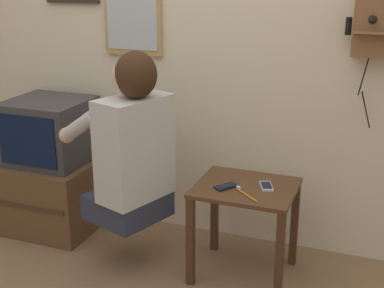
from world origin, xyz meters
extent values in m
cube|color=beige|center=(0.00, 1.19, 1.27)|extent=(6.80, 0.05, 2.55)
cube|color=#51331E|center=(0.43, 0.75, 0.52)|extent=(0.53, 0.45, 0.02)
cube|color=#452B1A|center=(0.19, 0.54, 0.25)|extent=(0.04, 0.04, 0.51)
cube|color=#452B1A|center=(0.66, 0.54, 0.25)|extent=(0.04, 0.04, 0.51)
cube|color=#452B1A|center=(0.19, 0.95, 0.25)|extent=(0.04, 0.04, 0.51)
cube|color=#452B1A|center=(0.66, 0.95, 0.25)|extent=(0.04, 0.04, 0.51)
cube|color=#2D3347|center=(-0.22, 0.62, 0.37)|extent=(0.47, 0.48, 0.14)
cube|color=silver|center=(-0.15, 0.59, 0.72)|extent=(0.34, 0.45, 0.56)
sphere|color=#DBAD8E|center=(-0.15, 0.59, 1.10)|extent=(0.21, 0.21, 0.21)
ellipsoid|color=#382314|center=(-0.12, 0.59, 1.12)|extent=(0.27, 0.28, 0.24)
cylinder|color=silver|center=(-0.42, 0.51, 0.84)|extent=(0.29, 0.17, 0.22)
cylinder|color=silver|center=(-0.31, 0.83, 0.84)|extent=(0.29, 0.17, 0.22)
sphere|color=#DBAD8E|center=(-0.54, 0.55, 0.76)|extent=(0.09, 0.09, 0.09)
sphere|color=#DBAD8E|center=(-0.42, 0.87, 0.76)|extent=(0.09, 0.09, 0.09)
cube|color=brown|center=(-0.90, 0.87, 0.23)|extent=(0.60, 0.54, 0.45)
cube|color=#432E1C|center=(-0.90, 0.60, 0.25)|extent=(0.54, 0.01, 0.02)
cube|color=#38383A|center=(-0.89, 0.89, 0.65)|extent=(0.48, 0.45, 0.40)
cube|color=#0C1938|center=(-0.89, 0.66, 0.65)|extent=(0.40, 0.01, 0.31)
cube|color=brown|center=(0.97, 1.11, 1.36)|extent=(0.19, 0.11, 0.34)
cube|color=brown|center=(0.97, 1.03, 1.32)|extent=(0.17, 0.07, 0.03)
cone|color=black|center=(0.97, 1.01, 1.39)|extent=(0.04, 0.05, 0.04)
cylinder|color=black|center=(0.85, 1.11, 1.34)|extent=(0.03, 0.03, 0.09)
cylinder|color=black|center=(0.95, 1.09, 1.09)|extent=(0.04, 0.04, 0.22)
cylinder|color=black|center=(0.98, 1.10, 0.91)|extent=(0.07, 0.06, 0.19)
cube|color=tan|center=(-0.41, 1.15, 1.44)|extent=(0.38, 0.03, 0.63)
cube|color=#B2BCC6|center=(-0.41, 1.13, 1.44)|extent=(0.33, 0.01, 0.57)
cube|color=black|center=(0.33, 0.69, 0.53)|extent=(0.12, 0.14, 0.01)
cube|color=black|center=(0.33, 0.69, 0.54)|extent=(0.10, 0.11, 0.00)
cube|color=silver|center=(0.53, 0.77, 0.53)|extent=(0.10, 0.14, 0.01)
cube|color=black|center=(0.53, 0.77, 0.54)|extent=(0.08, 0.11, 0.00)
cylinder|color=orange|center=(0.47, 0.62, 0.53)|extent=(0.14, 0.13, 0.01)
cube|color=white|center=(0.41, 0.67, 0.55)|extent=(0.03, 0.03, 0.01)
camera|label=1|loc=(1.09, -1.80, 1.64)|focal=50.00mm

